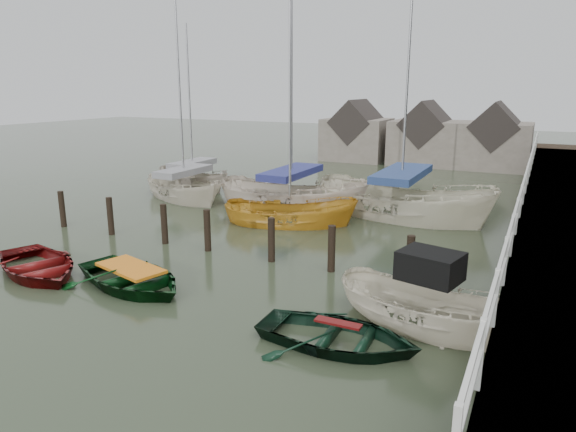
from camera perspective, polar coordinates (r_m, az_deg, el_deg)
The scene contains 13 objects.
ground at distance 14.39m, azimuth -11.84°, elevation -7.77°, with size 120.00×120.00×0.00m, color #2D3521.
pier at distance 20.92m, azimuth 28.61°, elevation -0.26°, with size 3.04×32.00×2.70m.
mooring_pilings at distance 17.12m, azimuth -8.69°, elevation -2.27°, with size 13.72×0.22×1.80m.
far_sheds at distance 37.32m, azimuth 14.77°, elevation 8.46°, with size 14.00×4.08×4.39m.
rowboat_red at distance 16.72m, azimuth -26.00°, elevation -5.81°, with size 2.78×3.89×0.81m, color #5F0D0D.
rowboat_green at distance 14.74m, azimuth -16.91°, elevation -7.56°, with size 2.78×3.89×0.81m, color black.
rowboat_dkgreen at distance 11.22m, azimuth 5.53°, elevation -14.13°, with size 2.49×3.49×0.72m, color black.
motorboat at distance 12.23m, azimuth 14.92°, elevation -11.56°, with size 4.61×2.60×2.60m.
sailboat_a at distance 25.40m, azimuth -11.37°, elevation 2.02°, with size 6.22×4.42×10.72m.
sailboat_b at distance 23.01m, azimuth 0.37°, elevation 1.03°, with size 7.21×3.02×12.23m.
sailboat_c at distance 20.35m, azimuth 0.22°, elevation -0.85°, with size 5.66×3.55×10.16m.
sailboat_d at distance 22.05m, azimuth 12.34°, elevation 0.10°, with size 8.44×4.68×11.68m.
sailboat_e at distance 28.25m, azimuth -10.46°, elevation 3.28°, with size 5.90×3.77×9.45m.
Camera 1 is at (8.43, -10.37, 5.32)m, focal length 32.00 mm.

